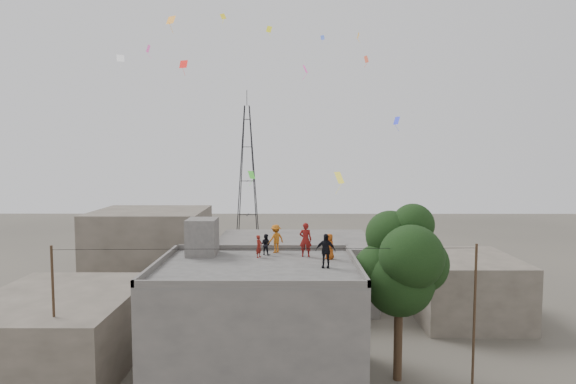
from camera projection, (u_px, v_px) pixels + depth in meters
name	position (u px, v px, depth m)	size (l,w,h in m)	color
ground	(258.00, 384.00, 24.42)	(140.00, 140.00, 0.00)	#47433B
main_building	(258.00, 325.00, 24.18)	(10.00, 8.00, 6.10)	#55524F
parapet	(257.00, 263.00, 23.93)	(10.00, 8.00, 0.30)	#55524F
stair_head_box	(202.00, 237.00, 26.46)	(1.60, 1.80, 2.00)	#55524F
neighbor_west	(59.00, 331.00, 26.30)	(8.00, 10.00, 4.00)	#554E43
neighbor_north	(295.00, 269.00, 38.17)	(12.00, 9.00, 5.00)	#55524F
neighbor_northwest	(151.00, 252.00, 40.13)	(9.00, 8.00, 7.00)	#554E43
neighbor_east	(464.00, 287.00, 34.16)	(7.00, 8.00, 4.40)	#554E43
tree	(402.00, 263.00, 24.51)	(4.90, 4.60, 9.10)	black
utility_line	(266.00, 319.00, 22.87)	(20.12, 0.62, 7.40)	black
transmission_tower	(247.00, 174.00, 63.60)	(2.97, 2.97, 20.01)	black
person_red_adult	(306.00, 240.00, 25.99)	(0.68, 0.44, 1.85)	maroon
person_orange_child	(329.00, 246.00, 25.42)	(0.66, 0.43, 1.35)	#A84813
person_dark_child	(266.00, 244.00, 26.49)	(0.56, 0.44, 1.16)	black
person_dark_adult	(325.00, 251.00, 23.46)	(0.98, 0.41, 1.68)	black
person_orange_adult	(276.00, 239.00, 27.07)	(1.03, 0.59, 1.59)	#B55D14
person_red_child	(259.00, 246.00, 25.81)	(0.44, 0.29, 1.21)	maroon
kites	(269.00, 76.00, 29.56)	(18.72, 17.76, 11.37)	red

